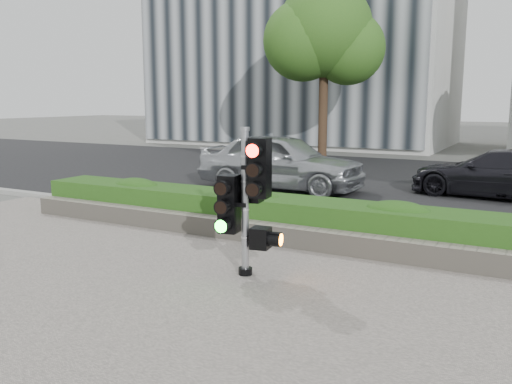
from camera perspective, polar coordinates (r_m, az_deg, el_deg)
ground at (r=7.55m, az=-1.64°, el=-9.40°), size 120.00×120.00×0.00m
sidewalk at (r=5.68m, az=-14.87°, el=-16.25°), size 16.00×11.00×0.03m
road at (r=16.74m, az=15.70°, el=0.89°), size 60.00×13.00×0.02m
curb at (r=10.27m, az=7.18°, el=-3.94°), size 60.00×0.25×0.12m
stone_wall at (r=9.11m, az=4.34°, el=-4.74°), size 12.00×0.32×0.34m
hedge at (r=9.66m, az=5.93°, el=-2.91°), size 12.00×1.00×0.68m
building_left at (r=32.16m, az=5.22°, el=18.66°), size 16.00×9.00×15.00m
tree_left at (r=22.40m, az=7.25°, el=16.23°), size 4.61×4.03×7.34m
traffic_signal at (r=7.48m, az=-0.87°, el=-0.25°), size 0.74×0.58×2.07m
car_silver at (r=14.83m, az=2.65°, el=3.24°), size 4.60×1.87×1.56m
car_dark at (r=14.93m, az=24.12°, el=1.80°), size 4.43×2.26×1.23m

